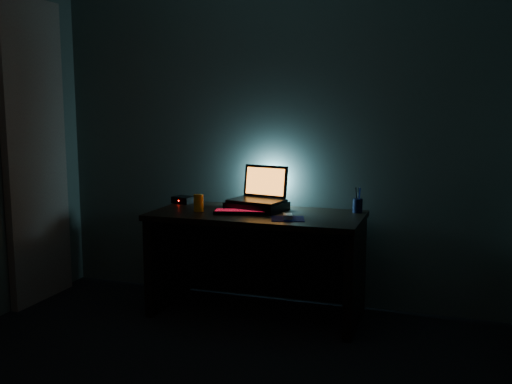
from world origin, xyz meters
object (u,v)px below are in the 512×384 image
at_px(mouse, 288,216).
at_px(pen_cup, 358,206).
at_px(juice_glass, 199,203).
at_px(laptop, 260,193).
at_px(keyboard, 243,212).
at_px(router, 184,200).

relative_size(mouse, pen_cup, 1.00).
bearing_deg(juice_glass, laptop, 29.82).
bearing_deg(keyboard, juice_glass, 168.46).
distance_m(keyboard, mouse, 0.37).
distance_m(laptop, mouse, 0.44).
height_order(laptop, router, laptop).
bearing_deg(router, mouse, -8.64).
bearing_deg(pen_cup, mouse, -136.23).
bearing_deg(laptop, router, -173.80).
xyz_separation_m(laptop, juice_glass, (-0.40, -0.23, -0.06)).
xyz_separation_m(pen_cup, router, (-1.36, -0.01, -0.02)).
relative_size(laptop, router, 2.36).
bearing_deg(juice_glass, pen_cup, 15.48).
distance_m(keyboard, pen_cup, 0.82).
distance_m(keyboard, juice_glass, 0.34).
bearing_deg(mouse, keyboard, 147.78).
relative_size(keyboard, router, 2.34).
height_order(keyboard, pen_cup, pen_cup).
height_order(mouse, router, router).
bearing_deg(mouse, laptop, 116.71).
bearing_deg(router, juice_glass, -35.36).
distance_m(keyboard, router, 0.66).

